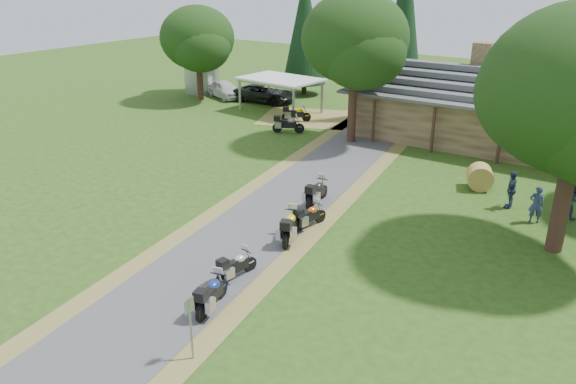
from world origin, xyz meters
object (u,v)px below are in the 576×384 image
Objects in this scene: motorcycle_row_c at (290,225)px; motorcycle_row_d at (310,215)px; silo at (201,56)px; car_dark_suv at (265,89)px; lodge at (520,108)px; motorcycle_row_e at (317,191)px; hay_bale at (480,177)px; car_white_sedan at (225,87)px; motorcycle_carport_a at (296,113)px; carport at (280,95)px; motorcycle_carport_b at (288,123)px; motorcycle_row_b at (237,264)px; motorcycle_row_a at (212,292)px.

motorcycle_row_c is 1.16× the size of motorcycle_row_d.
silo reaches higher than car_dark_suv.
motorcycle_row_c is at bearing -168.96° from motorcycle_row_d.
lodge is 10.92× the size of motorcycle_row_e.
lodge is 9.27m from hay_bale.
motorcycle_row_d is at bearing -162.55° from motorcycle_row_e.
motorcycle_carport_a is at bearing -85.92° from car_white_sedan.
motorcycle_row_e is at bearing -44.19° from carport.
motorcycle_carport_a is at bearing 86.44° from motorcycle_carport_b.
motorcycle_row_b is at bearing -88.09° from motorcycle_carport_b.
silo is 3.89× the size of motorcycle_row_b.
car_white_sedan is at bearing 59.80° from motorcycle_row_d.
motorcycle_row_e is 1.52× the size of hay_bale.
motorcycle_row_e reaches higher than motorcycle_carport_a.
car_dark_suv is 7.21m from motorcycle_carport_a.
motorcycle_row_e is at bearing -93.98° from motorcycle_carport_a.
hay_bale is (14.15, -3.41, -0.03)m from motorcycle_carport_b.
motorcycle_row_a is 1.45× the size of hay_bale.
motorcycle_row_d is (16.27, -19.27, -0.52)m from car_dark_suv.
motorcycle_row_c reaches higher than motorcycle_row_d.
motorcycle_row_d is 1.36× the size of hay_bale.
motorcycle_row_c reaches higher than motorcycle_row_b.
lodge reaches higher than motorcycle_row_c.
motorcycle_row_c is at bearing -98.47° from motorcycle_carport_a.
motorcycle_carport_b reaches higher than hay_bale.
motorcycle_row_e is (19.12, -16.25, -0.27)m from car_white_sedan.
motorcycle_row_c is at bearing -48.57° from carport.
motorcycle_carport_a is 0.99× the size of motorcycle_carport_b.
silo is at bearing 120.77° from motorcycle_carport_a.
carport reaches higher than motorcycle_row_e.
silo is at bearing 26.36° from motorcycle_row_c.
motorcycle_row_d is at bearing -145.01° from car_dark_suv.
silo is at bearing 82.04° from car_dark_suv.
car_dark_suv reaches higher than motorcycle_row_c.
car_white_sedan is 2.77× the size of motorcycle_row_c.
motorcycle_row_d is (13.19, -17.14, -0.74)m from carport.
carport is 19.91m from hay_bale.
car_white_sedan reaches higher than motorcycle_carport_b.
motorcycle_row_b is 1.30× the size of hay_bale.
silo is at bearing 46.45° from motorcycle_row_e.
carport is at bearing 13.39° from motorcycle_row_c.
motorcycle_row_d is (20.22, -18.74, -0.34)m from car_white_sedan.
carport is at bearing 103.12° from motorcycle_carport_b.
motorcycle_row_e is at bearing -105.98° from car_white_sedan.
motorcycle_carport_b reaches higher than motorcycle_row_a.
carport is at bearing 39.97° from motorcycle_row_b.
car_white_sedan is 27.57m from motorcycle_row_d.
motorcycle_row_c reaches higher than motorcycle_row_e.
motorcycle_row_b is (-4.60, -23.18, -1.87)m from lodge.
car_white_sedan reaches higher than motorcycle_row_a.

